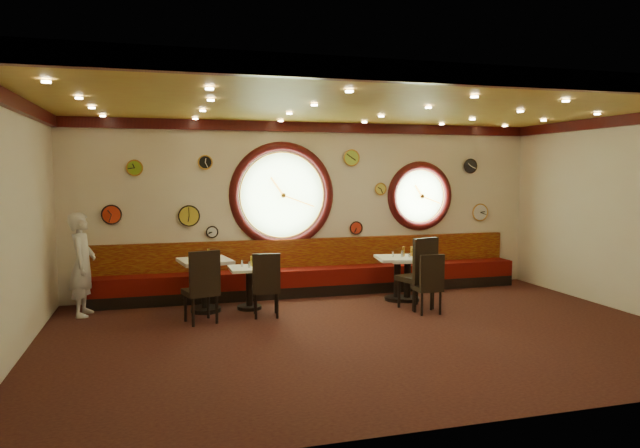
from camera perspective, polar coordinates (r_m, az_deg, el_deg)
The scene contains 50 objects.
floor at distance 8.24m, azimuth 4.83°, elevation -10.86°, with size 9.00×6.00×0.00m, color black.
ceiling at distance 7.97m, azimuth 5.01°, elevation 11.83°, with size 9.00×6.00×0.02m, color gold.
wall_back at distance 10.80m, azimuth -0.70°, elevation 1.62°, with size 9.00×0.02×3.20m, color beige.
wall_front at distance 5.26m, azimuth 16.52°, elevation -2.42°, with size 9.00×0.02×3.20m, color beige.
wall_left at distance 7.63m, azimuth -28.57°, elevation -0.53°, with size 0.02×6.00×3.20m, color beige.
wall_right at distance 10.42m, azimuth 28.76°, elevation 0.84°, with size 0.02×6.00×3.20m, color beige.
molding_back at distance 10.76m, azimuth -0.64°, elevation 9.65°, with size 9.00×0.10×0.18m, color #36090A.
molding_front at distance 5.33m, azimuth 16.66°, elevation 13.97°, with size 9.00×0.10×0.18m, color #36090A.
molding_left at distance 7.64m, azimuth -28.70°, elevation 10.83°, with size 0.10×6.00×0.18m, color #36090A.
molding_right at distance 10.40m, azimuth 28.93°, elevation 9.16°, with size 0.10×6.00×0.18m, color #36090A.
banquette_base at distance 10.73m, azimuth -0.30°, elevation -6.49°, with size 8.00×0.55×0.20m, color black.
banquette_seat at distance 10.68m, azimuth -0.30°, elevation -5.18°, with size 8.00×0.55×0.30m, color #540A07.
banquette_back at distance 10.83m, azimuth -0.61°, elevation -2.90°, with size 8.00×0.10×0.55m, color #620B07.
porthole_left_glass at distance 10.64m, azimuth -3.82°, elevation 2.90°, with size 1.66×1.66×0.02m, color #9ECD7B.
porthole_left_frame at distance 10.63m, azimuth -3.80°, elevation 2.90°, with size 1.98×1.98×0.18m, color #36090A.
porthole_left_ring at distance 10.60m, azimuth -3.77°, elevation 2.89°, with size 1.61×1.61×0.03m, color #C8892F.
porthole_right_glass at distance 11.55m, azimuth 9.92°, elevation 2.77°, with size 1.10×1.10×0.02m, color #9ECD7B.
porthole_right_frame at distance 11.54m, azimuth 9.95°, elevation 2.77°, with size 1.38×1.38×0.18m, color #36090A.
porthole_right_ring at distance 11.51m, azimuth 10.01°, elevation 2.76°, with size 1.09×1.09×0.03m, color #C8892F.
wall_clock_0 at distance 11.04m, azimuth 3.62°, elevation -0.39°, with size 0.24×0.24×0.03m, color red.
wall_clock_1 at distance 11.17m, azimuth 6.07°, elevation 3.51°, with size 0.22×0.22×0.03m, color #E1D04B.
wall_clock_2 at distance 10.41m, azimuth -12.96°, elevation 0.80°, with size 0.36×0.36×0.03m, color gold.
wall_clock_3 at distance 10.46m, azimuth -10.74°, elevation -0.79°, with size 0.20×0.20×0.03m, color silver.
wall_clock_4 at distance 12.03m, azimuth 14.79°, elevation 5.63°, with size 0.28×0.28×0.03m, color black.
wall_clock_5 at distance 12.18m, azimuth 15.70°, elevation 1.13°, with size 0.34×0.34×0.03m, color silver.
wall_clock_6 at distance 10.42m, azimuth -20.13°, elevation 0.89°, with size 0.32×0.32×0.03m, color red.
wall_clock_7 at distance 10.96m, azimuth 3.16°, elevation 6.63°, with size 0.30×0.30×0.03m, color #A6CC40.
wall_clock_8 at distance 10.38m, azimuth -18.05°, elevation 5.36°, with size 0.26×0.26×0.03m, color #84B925.
wall_clock_9 at distance 10.40m, azimuth -11.41°, elevation 6.06°, with size 0.24×0.24×0.03m, color black.
table_a at distance 9.52m, azimuth -11.40°, elevation -5.38°, with size 0.91×0.91×0.86m.
table_b at distance 9.60m, azimuth -7.09°, elevation -5.83°, with size 0.65×0.65×0.71m.
table_c at distance 10.25m, azimuth 7.74°, elevation -4.87°, with size 0.80×0.80×0.78m.
table_d at distance 10.25m, azimuth 8.73°, elevation -4.93°, with size 0.78×0.78×0.77m.
chair_a at distance 8.74m, azimuth -11.66°, elevation -5.70°, with size 0.57×0.57×0.69m.
chair_b at distance 8.98m, azimuth -5.41°, elevation -5.67°, with size 0.48×0.48×0.63m.
chair_c at distance 9.32m, azimuth 10.89°, elevation -5.51°, with size 0.41×0.41×0.60m.
chair_d at distance 9.58m, azimuth 10.03°, elevation -4.40°, with size 0.63×0.63×0.75m.
condiment_a_salt at distance 9.50m, azimuth -11.89°, elevation -3.17°, with size 0.03×0.03×0.10m, color silver.
condiment_b_salt at distance 9.59m, azimuth -7.81°, elevation -3.92°, with size 0.04×0.04×0.11m, color silver.
condiment_c_salt at distance 10.16m, azimuth 7.29°, elevation -3.01°, with size 0.04×0.04×0.10m, color silver.
condiment_d_salt at distance 10.26m, azimuth 8.22°, elevation -3.07°, with size 0.03×0.03×0.09m, color silver.
condiment_a_pepper at distance 9.40m, azimuth -11.40°, elevation -3.27°, with size 0.03×0.03×0.09m, color silver.
condiment_b_pepper at distance 9.47m, azimuth -7.10°, elevation -4.05°, with size 0.04×0.04×0.11m, color #BBBBC0.
condiment_c_pepper at distance 10.20m, azimuth 8.21°, elevation -2.96°, with size 0.04×0.04×0.11m, color silver.
condiment_d_pepper at distance 10.18m, azimuth 8.92°, elevation -3.14°, with size 0.03×0.03×0.09m, color silver.
condiment_a_bottle at distance 9.62m, azimuth -11.09°, elevation -2.88°, with size 0.05×0.05×0.15m, color yellow.
condiment_b_bottle at distance 9.63m, azimuth -6.84°, elevation -3.69°, with size 0.05×0.05×0.17m, color gold.
condiment_c_bottle at distance 10.27m, azimuth 8.33°, elevation -2.74°, with size 0.05×0.05×0.17m, color gold.
condiment_d_bottle at distance 10.32m, azimuth 9.14°, elevation -2.77°, with size 0.06×0.06×0.18m, color gold.
waiter at distance 9.79m, azimuth -22.66°, elevation -3.74°, with size 0.60×0.39×1.65m, color silver.
Camera 1 is at (-2.80, -7.41, 2.28)m, focal length 32.00 mm.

